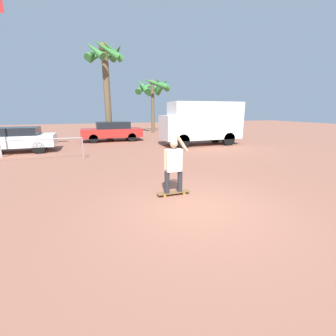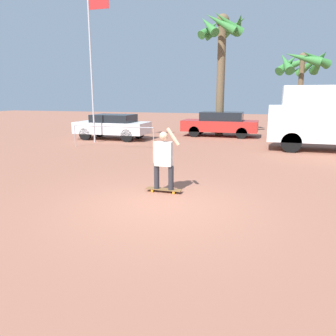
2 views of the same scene
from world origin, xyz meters
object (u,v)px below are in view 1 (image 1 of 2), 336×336
camper_van (202,122)px  parked_car_red (112,131)px  palm_tree_near_van (153,87)px  person_skateboarder (174,163)px  skateboard (173,193)px  palm_tree_center_background (105,64)px  parked_car_white (15,139)px

camper_van → parked_car_red: (-5.70, 4.14, -0.81)m
parked_car_red → palm_tree_near_van: size_ratio=0.81×
person_skateboarder → palm_tree_near_van: palm_tree_near_van is taller
parked_car_red → skateboard: bearing=-88.3°
person_skateboarder → palm_tree_center_background: size_ratio=0.22×
camper_van → palm_tree_near_van: palm_tree_near_van is taller
camper_van → palm_tree_near_van: bearing=94.6°
skateboard → palm_tree_center_background: (-0.51, 13.17, 5.67)m
person_skateboarder → parked_car_red: 12.57m
palm_tree_near_van → palm_tree_center_background: (-5.07, -4.93, 1.07)m
parked_car_white → palm_tree_near_van: palm_tree_near_van is taller
skateboard → parked_car_red: 12.59m
camper_van → palm_tree_center_background: palm_tree_center_background is taller
camper_van → parked_car_red: camper_van is taller
palm_tree_near_van → palm_tree_center_background: 7.15m
parked_car_red → palm_tree_near_van: bearing=48.3°
person_skateboarder → palm_tree_near_van: 19.04m
parked_car_red → palm_tree_near_van: palm_tree_near_van is taller
camper_van → parked_car_red: 7.10m
person_skateboarder → camper_van: size_ratio=0.29×
camper_van → skateboard: bearing=-122.4°
person_skateboarder → palm_tree_near_van: bearing=75.9°
parked_car_red → parked_car_white: parked_car_red is taller
parked_car_red → palm_tree_center_background: size_ratio=0.63×
skateboard → palm_tree_near_van: (4.56, 18.10, 4.59)m
skateboard → palm_tree_near_van: palm_tree_near_van is taller
parked_car_white → palm_tree_near_van: bearing=39.4°
person_skateboarder → camper_van: camper_van is taller
palm_tree_near_van → parked_car_red: bearing=-131.7°
skateboard → palm_tree_center_background: 14.35m
parked_car_red → palm_tree_center_background: bearing=103.3°
parked_car_white → skateboard: bearing=-56.8°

